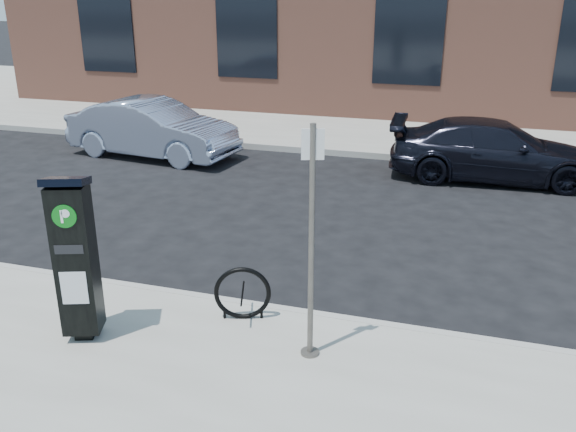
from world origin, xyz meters
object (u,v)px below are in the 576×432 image
at_px(parking_kiosk, 76,257).
at_px(bike_rack, 242,294).
at_px(car_dark, 494,151).
at_px(sign_pole, 311,247).
at_px(car_silver, 152,129).

height_order(parking_kiosk, bike_rack, parking_kiosk).
relative_size(parking_kiosk, car_dark, 0.44).
relative_size(parking_kiosk, sign_pole, 0.76).
relative_size(sign_pole, car_silver, 0.60).
relative_size(sign_pole, bike_rack, 3.73).
bearing_deg(car_silver, sign_pole, -133.88).
xyz_separation_m(bike_rack, car_silver, (-5.08, 7.00, 0.22)).
xyz_separation_m(bike_rack, car_dark, (2.93, 7.47, 0.16)).
bearing_deg(car_dark, car_silver, 90.28).
xyz_separation_m(parking_kiosk, car_silver, (-3.48, 7.92, -0.45)).
xyz_separation_m(car_silver, car_dark, (8.01, 0.47, -0.06)).
distance_m(car_silver, car_dark, 8.02).
bearing_deg(parking_kiosk, bike_rack, 10.24).
distance_m(parking_kiosk, bike_rack, 1.96).
bearing_deg(parking_kiosk, sign_pole, -10.58).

